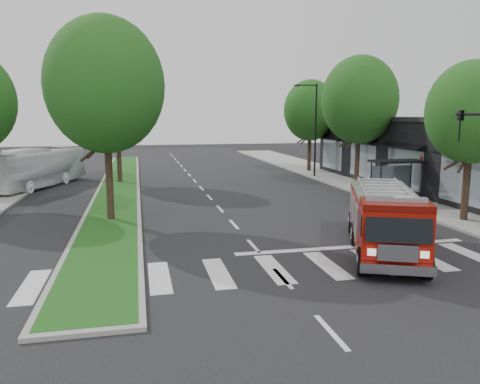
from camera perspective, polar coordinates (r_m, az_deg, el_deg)
The scene contains 13 objects.
ground at distance 19.53m, azimuth 1.65°, elevation -6.62°, with size 140.00×140.00×0.00m, color black.
sidewalk_right at distance 33.40m, azimuth 18.53°, elevation -0.28°, with size 5.00×80.00×0.15m, color gray.
median at distance 36.62m, azimuth -14.51°, elevation 0.72°, with size 3.00×50.00×0.15m.
storefront_row at distance 35.64m, azimuth 24.97°, elevation 3.84°, with size 8.00×30.00×5.00m, color black.
bus_shelter at distance 30.90m, azimuth 18.40°, elevation 2.66°, with size 3.20×1.60×2.61m.
tree_right_near at distance 25.83m, azimuth 26.41°, elevation 8.68°, with size 4.40×4.40×8.05m.
tree_right_mid at distance 36.02m, azimuth 14.36°, elevation 10.82°, with size 5.60×5.60×9.72m.
tree_right_far at distance 45.18m, azimuth 8.56°, elevation 9.81°, with size 5.00×5.00×8.73m.
tree_median_near at distance 24.30m, azimuth -16.13°, elevation 12.38°, with size 5.80×5.80×10.16m.
tree_median_far at distance 38.26m, azimuth -14.80°, elevation 10.69°, with size 5.60×5.60×9.72m.
streetlight_right_far at distance 41.04m, azimuth 9.01°, elevation 7.96°, with size 2.11×0.20×8.00m.
fire_engine at distance 19.28m, azimuth 17.17°, elevation -3.30°, with size 5.10×8.03×2.69m.
city_bus at distance 38.30m, azimuth -23.54°, elevation 2.71°, with size 2.48×10.59×2.95m, color white.
Camera 1 is at (-4.58, -18.21, 5.35)m, focal length 35.00 mm.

